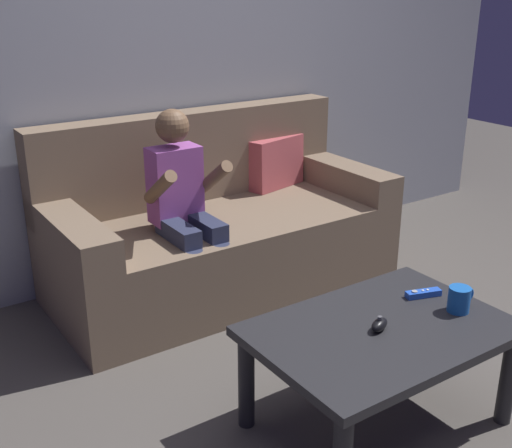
{
  "coord_description": "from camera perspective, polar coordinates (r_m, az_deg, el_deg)",
  "views": [
    {
      "loc": [
        -1.64,
        -1.22,
        1.53
      ],
      "look_at": [
        -0.25,
        0.84,
        0.59
      ],
      "focal_mm": 45.23,
      "sensor_mm": 36.0,
      "label": 1
    }
  ],
  "objects": [
    {
      "name": "wall_back",
      "position": [
        3.53,
        -6.52,
        16.01
      ],
      "size": [
        4.73,
        0.05,
        2.5
      ],
      "primitive_type": "cube",
      "color": "#999EA8",
      "rests_on": "ground"
    },
    {
      "name": "nunchuk_black",
      "position": [
        2.28,
        10.86,
        -8.73
      ],
      "size": [
        0.1,
        0.07,
        0.05
      ],
      "color": "black",
      "rests_on": "coffee_table"
    },
    {
      "name": "coffee_mug",
      "position": [
        2.46,
        17.56,
        -6.36
      ],
      "size": [
        0.12,
        0.08,
        0.09
      ],
      "color": "#1959B2",
      "rests_on": "coffee_table"
    },
    {
      "name": "coffee_table",
      "position": [
        2.34,
        10.97,
        -10.2
      ],
      "size": [
        0.9,
        0.62,
        0.4
      ],
      "color": "#232326",
      "rests_on": "ground"
    },
    {
      "name": "game_remote_blue_near_edge",
      "position": [
        2.55,
        14.57,
        -5.97
      ],
      "size": [
        0.14,
        0.08,
        0.03
      ],
      "color": "blue",
      "rests_on": "coffee_table"
    },
    {
      "name": "person_seated_on_couch",
      "position": [
        3.02,
        -6.34,
        1.83
      ],
      "size": [
        0.34,
        0.41,
        0.99
      ],
      "color": "#282D47",
      "rests_on": "ground"
    },
    {
      "name": "ground_plane",
      "position": [
        2.55,
        16.05,
        -17.05
      ],
      "size": [
        9.47,
        9.47,
        0.0
      ],
      "primitive_type": "plane",
      "color": "#4C4742"
    },
    {
      "name": "couch",
      "position": [
        3.39,
        -3.31,
        -0.5
      ],
      "size": [
        1.76,
        0.8,
        0.89
      ],
      "color": "#75604C",
      "rests_on": "ground"
    }
  ]
}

